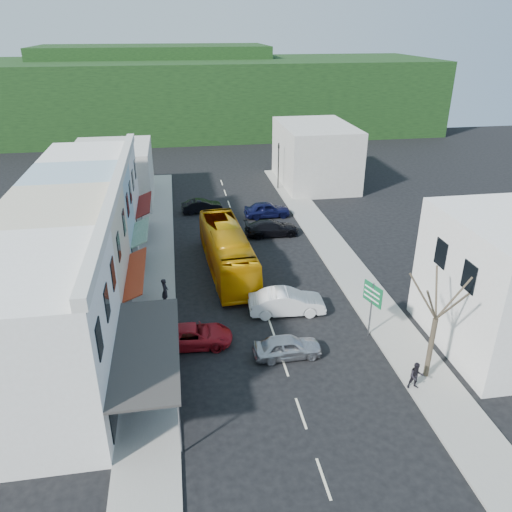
{
  "coord_description": "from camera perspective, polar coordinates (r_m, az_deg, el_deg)",
  "views": [
    {
      "loc": [
        -5.31,
        -26.59,
        17.75
      ],
      "look_at": [
        0.0,
        6.0,
        2.2
      ],
      "focal_mm": 35.0,
      "sensor_mm": 36.0,
      "label": 1
    }
  ],
  "objects": [
    {
      "name": "traffic_signal",
      "position": [
        58.07,
        2.57,
        10.17
      ],
      "size": [
        0.67,
        1.15,
        5.41
      ],
      "primitive_type": null,
      "rotation": [
        0.0,
        0.0,
        3.08
      ],
      "color": "black",
      "rests_on": "ground"
    },
    {
      "name": "street_tree",
      "position": [
        27.68,
        19.84,
        -6.78
      ],
      "size": [
        3.54,
        3.54,
        7.56
      ],
      "primitive_type": null,
      "rotation": [
        0.0,
        0.0,
        -0.25
      ],
      "color": "#342B1F",
      "rests_on": "ground"
    },
    {
      "name": "shopfront_row",
      "position": [
        35.2,
        -20.23,
        0.57
      ],
      "size": [
        8.25,
        30.0,
        8.0
      ],
      "color": "silver",
      "rests_on": "ground"
    },
    {
      "name": "car_white",
      "position": [
        33.45,
        3.53,
        -5.49
      ],
      "size": [
        4.5,
        2.06,
        1.4
      ],
      "primitive_type": "imported",
      "rotation": [
        0.0,
        0.0,
        1.51
      ],
      "color": "silver",
      "rests_on": "ground"
    },
    {
      "name": "ground",
      "position": [
        32.41,
        1.72,
        -8.0
      ],
      "size": [
        120.0,
        120.0,
        0.0
      ],
      "primitive_type": "plane",
      "color": "black",
      "rests_on": "ground"
    },
    {
      "name": "sidewalk_left",
      "position": [
        40.7,
        -11.4,
        -1.06
      ],
      "size": [
        3.0,
        52.0,
        0.15
      ],
      "primitive_type": "cube",
      "color": "gray",
      "rests_on": "ground"
    },
    {
      "name": "hillside",
      "position": [
        92.43,
        -7.16,
        18.18
      ],
      "size": [
        80.0,
        26.0,
        14.0
      ],
      "color": "black",
      "rests_on": "ground"
    },
    {
      "name": "car_red",
      "position": [
        30.55,
        -7.17,
        -8.93
      ],
      "size": [
        4.71,
        2.18,
        1.4
      ],
      "primitive_type": "imported",
      "rotation": [
        0.0,
        0.0,
        1.51
      ],
      "color": "maroon",
      "rests_on": "ground"
    },
    {
      "name": "car_navy_mid",
      "position": [
        49.95,
        1.28,
        5.25
      ],
      "size": [
        4.45,
        1.93,
        1.4
      ],
      "primitive_type": "imported",
      "rotation": [
        0.0,
        0.0,
        1.6
      ],
      "color": "black",
      "rests_on": "ground"
    },
    {
      "name": "pedestrian_left",
      "position": [
        34.68,
        -10.35,
        -4.12
      ],
      "size": [
        0.42,
        0.61,
        1.7
      ],
      "primitive_type": "imported",
      "rotation": [
        0.0,
        0.0,
        1.54
      ],
      "color": "black",
      "rests_on": "sidewalk_left"
    },
    {
      "name": "sidewalk_right",
      "position": [
        42.61,
        9.13,
        0.37
      ],
      "size": [
        3.0,
        52.0,
        0.15
      ],
      "primitive_type": "cube",
      "color": "gray",
      "rests_on": "ground"
    },
    {
      "name": "direction_sign",
      "position": [
        31.33,
        13.01,
        -6.02
      ],
      "size": [
        1.15,
        1.77,
        3.69
      ],
      "primitive_type": null,
      "rotation": [
        0.0,
        0.0,
        0.31
      ],
      "color": "#0F5B31",
      "rests_on": "ground"
    },
    {
      "name": "pedestrian_right",
      "position": [
        28.1,
        17.84,
        -12.82
      ],
      "size": [
        0.75,
        0.52,
        1.7
      ],
      "primitive_type": "imported",
      "rotation": [
        0.0,
        0.0,
        -0.12
      ],
      "color": "black",
      "rests_on": "sidewalk_right"
    },
    {
      "name": "car_black_near",
      "position": [
        45.51,
        1.81,
        3.2
      ],
      "size": [
        4.55,
        1.96,
        1.4
      ],
      "primitive_type": "imported",
      "rotation": [
        0.0,
        0.0,
        1.6
      ],
      "color": "black",
      "rests_on": "ground"
    },
    {
      "name": "car_silver",
      "position": [
        29.42,
        3.61,
        -10.26
      ],
      "size": [
        4.42,
        1.85,
        1.4
      ],
      "primitive_type": "imported",
      "rotation": [
        0.0,
        0.0,
        1.58
      ],
      "color": "#B9B9BF",
      "rests_on": "ground"
    },
    {
      "name": "car_black_far",
      "position": [
        51.51,
        -6.21,
        5.73
      ],
      "size": [
        4.57,
        2.27,
        1.4
      ],
      "primitive_type": "imported",
      "rotation": [
        0.0,
        0.0,
        1.68
      ],
      "color": "black",
      "rests_on": "ground"
    },
    {
      "name": "distant_block_right",
      "position": [
        60.6,
        6.76,
        11.44
      ],
      "size": [
        8.0,
        12.0,
        7.0
      ],
      "primitive_type": "cube",
      "color": "#B7B2A8",
      "rests_on": "ground"
    },
    {
      "name": "distant_block_left",
      "position": [
        55.99,
        -15.98,
        8.97
      ],
      "size": [
        8.0,
        10.0,
        6.0
      ],
      "primitive_type": "cube",
      "color": "#B7B2A8",
      "rests_on": "ground"
    },
    {
      "name": "bus",
      "position": [
        38.7,
        -3.31,
        0.43
      ],
      "size": [
        3.22,
        11.73,
        3.1
      ],
      "primitive_type": "imported",
      "rotation": [
        0.0,
        0.0,
        0.06
      ],
      "color": "orange",
      "rests_on": "ground"
    }
  ]
}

